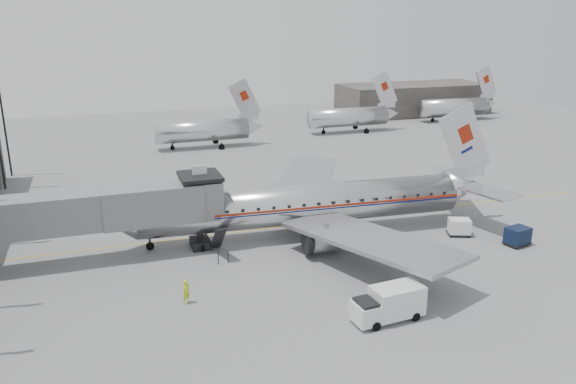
{
  "coord_description": "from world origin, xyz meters",
  "views": [
    {
      "loc": [
        -16.6,
        -41.13,
        18.83
      ],
      "look_at": [
        -0.35,
        6.5,
        3.2
      ],
      "focal_mm": 35.0,
      "sensor_mm": 36.0,
      "label": 1
    }
  ],
  "objects_px": {
    "service_van": "(389,303)",
    "airliner": "(310,204)",
    "baggage_cart_white": "(459,227)",
    "baggage_cart_navy": "(518,236)",
    "ramp_worker": "(186,292)"
  },
  "relations": [
    {
      "from": "service_van",
      "to": "baggage_cart_white",
      "type": "bearing_deg",
      "value": 35.32
    },
    {
      "from": "service_van",
      "to": "airliner",
      "type": "bearing_deg",
      "value": 82.82
    },
    {
      "from": "baggage_cart_navy",
      "to": "ramp_worker",
      "type": "bearing_deg",
      "value": 170.06
    },
    {
      "from": "service_van",
      "to": "baggage_cart_navy",
      "type": "height_order",
      "value": "service_van"
    },
    {
      "from": "baggage_cart_navy",
      "to": "service_van",
      "type": "bearing_deg",
      "value": -167.69
    },
    {
      "from": "baggage_cart_white",
      "to": "ramp_worker",
      "type": "height_order",
      "value": "ramp_worker"
    },
    {
      "from": "baggage_cart_navy",
      "to": "baggage_cart_white",
      "type": "height_order",
      "value": "baggage_cart_navy"
    },
    {
      "from": "baggage_cart_white",
      "to": "service_van",
      "type": "bearing_deg",
      "value": -117.91
    },
    {
      "from": "service_van",
      "to": "baggage_cart_white",
      "type": "distance_m",
      "value": 17.41
    },
    {
      "from": "baggage_cart_navy",
      "to": "baggage_cart_white",
      "type": "relative_size",
      "value": 0.99
    },
    {
      "from": "baggage_cart_white",
      "to": "ramp_worker",
      "type": "bearing_deg",
      "value": -147.43
    },
    {
      "from": "airliner",
      "to": "service_van",
      "type": "distance_m",
      "value": 15.99
    },
    {
      "from": "airliner",
      "to": "baggage_cart_white",
      "type": "distance_m",
      "value": 13.64
    },
    {
      "from": "service_van",
      "to": "baggage_cart_white",
      "type": "xyz_separation_m",
      "value": [
        13.3,
        11.23,
        -0.37
      ]
    },
    {
      "from": "airliner",
      "to": "baggage_cart_navy",
      "type": "bearing_deg",
      "value": -23.61
    }
  ]
}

